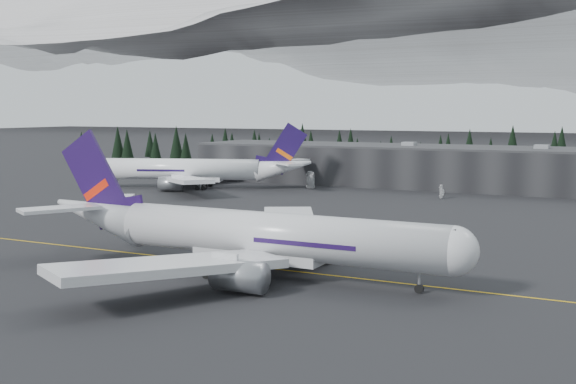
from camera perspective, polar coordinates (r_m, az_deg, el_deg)
The scene contains 8 objects.
ground at distance 115.17m, azimuth -4.51°, elevation -5.47°, with size 1400.00×1400.00×0.00m, color black.
taxiline at distance 113.51m, azimuth -5.03°, elevation -5.64°, with size 400.00×0.40×0.02m, color gold.
terminal at distance 229.52m, azimuth 11.90°, elevation 1.99°, with size 160.00×30.00×12.60m.
treeline at distance 265.29m, azimuth 13.97°, elevation 2.79°, with size 360.00×20.00×15.00m, color black.
jet_main at distance 106.03m, azimuth -3.76°, elevation -3.29°, with size 70.38×65.01×20.70m.
jet_parked at distance 221.53m, azimuth -7.00°, elevation 1.76°, with size 66.15×59.30×20.08m.
gse_vehicle_a at distance 218.63m, azimuth 1.82°, elevation 0.45°, with size 2.51×5.45×1.51m, color silver.
gse_vehicle_b at distance 198.83m, azimuth 12.07°, elevation -0.33°, with size 1.55×3.84×1.31m, color white.
Camera 1 is at (58.65, -96.20, 23.88)m, focal length 45.00 mm.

